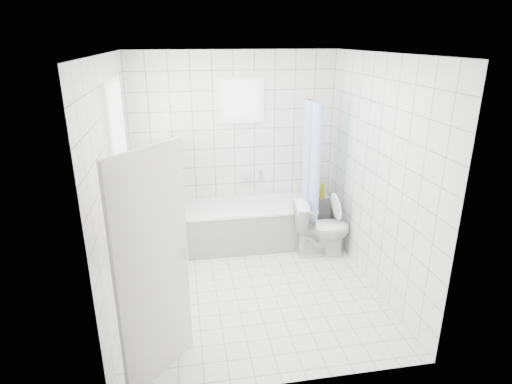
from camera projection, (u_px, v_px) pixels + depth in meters
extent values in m
plane|color=white|center=(253.00, 287.00, 4.99)|extent=(3.00, 3.00, 0.00)
plane|color=white|center=(252.00, 53.00, 4.10)|extent=(3.00, 3.00, 0.00)
cube|color=white|center=(235.00, 148.00, 5.93)|extent=(2.80, 0.02, 2.60)
cube|color=white|center=(286.00, 245.00, 3.15)|extent=(2.80, 0.02, 2.60)
cube|color=white|center=(116.00, 189.00, 4.31)|extent=(0.02, 3.00, 2.60)
cube|color=white|center=(376.00, 175.00, 4.77)|extent=(0.02, 3.00, 2.60)
cube|color=white|center=(121.00, 153.00, 4.50)|extent=(0.01, 0.90, 1.40)
cube|color=white|center=(242.00, 101.00, 5.68)|extent=(0.50, 0.01, 0.50)
cube|color=white|center=(132.00, 217.00, 4.76)|extent=(0.18, 1.02, 0.08)
cube|color=silver|center=(154.00, 270.00, 3.40)|extent=(0.54, 0.64, 2.00)
cube|color=white|center=(245.00, 226.00, 5.95)|extent=(1.85, 0.75, 0.55)
cube|color=white|center=(244.00, 206.00, 5.85)|extent=(1.87, 0.77, 0.03)
cube|color=white|center=(169.00, 200.00, 5.57)|extent=(0.15, 0.85, 1.50)
cube|color=white|center=(315.00, 213.00, 6.36)|extent=(0.40, 0.24, 0.55)
imported|color=white|center=(322.00, 229.00, 5.63)|extent=(0.77, 0.49, 0.74)
cylinder|color=silver|center=(311.00, 99.00, 5.48)|extent=(0.02, 0.80, 0.02)
cube|color=silver|center=(248.00, 179.00, 6.08)|extent=(0.18, 0.06, 0.06)
imported|color=#2FBFD5|center=(130.00, 212.00, 4.54)|extent=(0.12, 0.12, 0.20)
imported|color=pink|center=(128.00, 215.00, 4.34)|extent=(0.14, 0.14, 0.29)
imported|color=silver|center=(133.00, 198.00, 4.80)|extent=(0.13, 0.13, 0.29)
cylinder|color=yellow|center=(322.00, 191.00, 6.15)|extent=(0.06, 0.06, 0.23)
cylinder|color=#C33D17|center=(311.00, 188.00, 6.23)|extent=(0.06, 0.06, 0.24)
cylinder|color=green|center=(314.00, 192.00, 6.14)|extent=(0.06, 0.06, 0.20)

